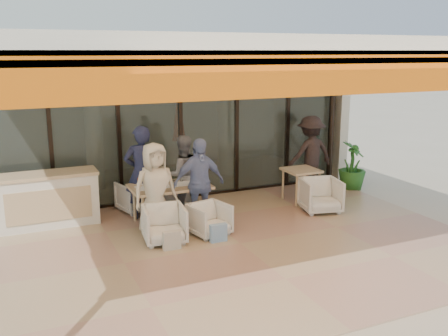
# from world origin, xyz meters

# --- Properties ---
(ground) EXTENTS (70.00, 70.00, 0.00)m
(ground) POSITION_xyz_m (0.00, 0.00, 0.00)
(ground) COLOR #C6B293
(ground) RESTS_ON ground
(terrace_floor) EXTENTS (8.00, 6.00, 0.01)m
(terrace_floor) POSITION_xyz_m (0.00, 0.00, 0.01)
(terrace_floor) COLOR tan
(terrace_floor) RESTS_ON ground
(terrace_structure) EXTENTS (8.00, 6.00, 3.40)m
(terrace_structure) POSITION_xyz_m (0.00, -0.26, 3.25)
(terrace_structure) COLOR silver
(terrace_structure) RESTS_ON ground
(glass_storefront) EXTENTS (8.08, 0.10, 3.20)m
(glass_storefront) POSITION_xyz_m (0.00, 3.00, 1.60)
(glass_storefront) COLOR #9EADA3
(glass_storefront) RESTS_ON ground
(interior_block) EXTENTS (9.05, 3.62, 3.52)m
(interior_block) POSITION_xyz_m (0.01, 5.31, 2.23)
(interior_block) COLOR silver
(interior_block) RESTS_ON ground
(host_counter) EXTENTS (1.85, 0.65, 1.04)m
(host_counter) POSITION_xyz_m (-2.89, 2.30, 0.53)
(host_counter) COLOR silver
(host_counter) RESTS_ON ground
(dining_table) EXTENTS (1.50, 0.90, 0.93)m
(dining_table) POSITION_xyz_m (-0.73, 1.59, 0.69)
(dining_table) COLOR #D6B782
(dining_table) RESTS_ON ground
(chair_far_left) EXTENTS (0.82, 0.79, 0.70)m
(chair_far_left) POSITION_xyz_m (-1.15, 2.53, 0.35)
(chair_far_left) COLOR silver
(chair_far_left) RESTS_ON ground
(chair_far_right) EXTENTS (0.75, 0.71, 0.68)m
(chair_far_right) POSITION_xyz_m (-0.31, 2.53, 0.34)
(chair_far_right) COLOR silver
(chair_far_right) RESTS_ON ground
(chair_near_left) EXTENTS (0.77, 0.74, 0.72)m
(chair_near_left) POSITION_xyz_m (-1.15, 0.63, 0.36)
(chair_near_left) COLOR silver
(chair_near_left) RESTS_ON ground
(chair_near_right) EXTENTS (0.75, 0.72, 0.65)m
(chair_near_right) POSITION_xyz_m (-0.31, 0.63, 0.33)
(chair_near_right) COLOR silver
(chair_near_right) RESTS_ON ground
(diner_navy) EXTENTS (0.73, 0.52, 1.86)m
(diner_navy) POSITION_xyz_m (-1.15, 2.03, 0.93)
(diner_navy) COLOR #181B36
(diner_navy) RESTS_ON ground
(diner_grey) EXTENTS (0.83, 0.67, 1.61)m
(diner_grey) POSITION_xyz_m (-0.31, 2.03, 0.81)
(diner_grey) COLOR slate
(diner_grey) RESTS_ON ground
(diner_cream) EXTENTS (0.87, 0.62, 1.67)m
(diner_cream) POSITION_xyz_m (-1.15, 1.13, 0.84)
(diner_cream) COLOR beige
(diner_cream) RESTS_ON ground
(diner_periwinkle) EXTENTS (1.01, 0.45, 1.69)m
(diner_periwinkle) POSITION_xyz_m (-0.31, 1.13, 0.85)
(diner_periwinkle) COLOR #6778AD
(diner_periwinkle) RESTS_ON ground
(tote_bag_cream) EXTENTS (0.30, 0.10, 0.34)m
(tote_bag_cream) POSITION_xyz_m (-1.15, 0.23, 0.17)
(tote_bag_cream) COLOR silver
(tote_bag_cream) RESTS_ON ground
(tote_bag_blue) EXTENTS (0.30, 0.10, 0.34)m
(tote_bag_blue) POSITION_xyz_m (-0.31, 0.23, 0.17)
(tote_bag_blue) COLOR #99BFD8
(tote_bag_blue) RESTS_ON ground
(side_table) EXTENTS (0.70, 0.70, 0.74)m
(side_table) POSITION_xyz_m (2.29, 1.69, 0.64)
(side_table) COLOR #D6B782
(side_table) RESTS_ON ground
(side_chair) EXTENTS (0.89, 0.86, 0.77)m
(side_chair) POSITION_xyz_m (2.29, 0.94, 0.39)
(side_chair) COLOR silver
(side_chair) RESTS_ON ground
(standing_woman) EXTENTS (1.16, 0.68, 1.78)m
(standing_woman) POSITION_xyz_m (3.00, 2.42, 0.89)
(standing_woman) COLOR black
(standing_woman) RESTS_ON ground
(potted_palm) EXTENTS (0.91, 0.91, 1.15)m
(potted_palm) POSITION_xyz_m (3.99, 2.10, 0.58)
(potted_palm) COLOR #1E5919
(potted_palm) RESTS_ON ground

